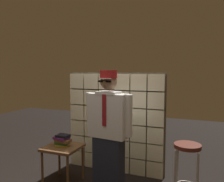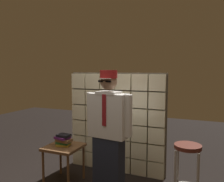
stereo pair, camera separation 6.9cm
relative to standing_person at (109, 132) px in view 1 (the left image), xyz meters
name	(u,v)px [view 1 (the left image)]	position (x,y,z in m)	size (l,w,h in m)	color
glass_block_wall	(115,123)	(-0.22, 0.80, -0.07)	(1.71, 0.10, 1.71)	beige
standing_person	(109,132)	(0.00, 0.00, 0.00)	(0.69, 0.32, 1.73)	#1E2333
bar_stool	(187,160)	(1.01, 0.20, -0.31)	(0.34, 0.34, 0.79)	#592319
side_table	(63,151)	(-0.80, 0.10, -0.41)	(0.52, 0.52, 0.58)	brown
book_stack	(62,140)	(-0.80, 0.10, -0.24)	(0.27, 0.21, 0.18)	olive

